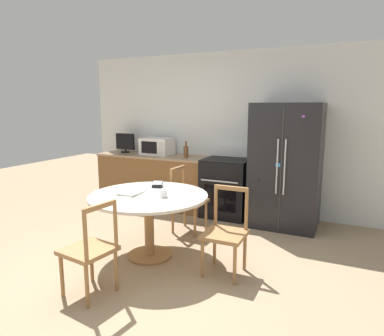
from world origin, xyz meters
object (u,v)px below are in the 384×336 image
object	(u,v)px
oven_range	(227,187)
candle_glass	(163,194)
dining_chair_far	(188,201)
countertop_tv	(125,142)
refrigerator	(286,166)
microwave	(157,146)
counter_bottle	(186,151)
wallet	(158,185)
dining_chair_right	(225,233)
dining_chair_near	(90,250)

from	to	relation	value
oven_range	candle_glass	world-z (taller)	oven_range
oven_range	dining_chair_far	size ratio (longest dim) A/B	1.20
countertop_tv	refrigerator	bearing A→B (deg)	-2.35
microwave	counter_bottle	distance (m)	0.61
countertop_tv	wallet	bearing A→B (deg)	-43.97
dining_chair_right	dining_chair_near	size ratio (longest dim) A/B	1.00
oven_range	dining_chair_near	xyz separation A→B (m)	(-0.35, -2.76, -0.03)
counter_bottle	dining_chair_far	world-z (taller)	counter_bottle
dining_chair_right	dining_chair_near	distance (m)	1.35
countertop_tv	wallet	distance (m)	2.22
oven_range	dining_chair_right	world-z (taller)	oven_range
wallet	refrigerator	bearing A→B (deg)	47.10
candle_glass	dining_chair_right	bearing A→B (deg)	1.71
dining_chair_near	wallet	xyz separation A→B (m)	(-0.05, 1.29, 0.34)
microwave	wallet	bearing A→B (deg)	-59.21
microwave	dining_chair_right	world-z (taller)	microwave
refrigerator	wallet	xyz separation A→B (m)	(-1.31, -1.41, -0.12)
oven_range	dining_chair_far	bearing A→B (deg)	-106.04
microwave	candle_glass	world-z (taller)	microwave
refrigerator	dining_chair_right	size ratio (longest dim) A/B	1.97
counter_bottle	candle_glass	bearing A→B (deg)	-71.31
dining_chair_near	dining_chair_far	size ratio (longest dim) A/B	1.00
microwave	countertop_tv	bearing A→B (deg)	-178.57
oven_range	wallet	world-z (taller)	oven_range
microwave	oven_range	bearing A→B (deg)	-3.06
countertop_tv	dining_chair_far	xyz separation A→B (m)	(1.72, -0.95, -0.65)
oven_range	dining_chair_far	distance (m)	0.93
dining_chair_far	candle_glass	size ratio (longest dim) A/B	9.50
microwave	dining_chair_far	xyz separation A→B (m)	(1.06, -0.97, -0.61)
dining_chair_far	dining_chair_right	bearing A→B (deg)	46.00
dining_chair_right	dining_chair_far	distance (m)	1.29
microwave	candle_glass	size ratio (longest dim) A/B	5.49
dining_chair_right	candle_glass	bearing A→B (deg)	1.61
microwave	counter_bottle	bearing A→B (deg)	-8.39
oven_range	counter_bottle	size ratio (longest dim) A/B	4.04
candle_glass	wallet	world-z (taller)	candle_glass
dining_chair_near	countertop_tv	bearing A→B (deg)	38.18
refrigerator	wallet	distance (m)	1.93
microwave	refrigerator	bearing A→B (deg)	-3.47
refrigerator	countertop_tv	bearing A→B (deg)	177.65
microwave	countertop_tv	distance (m)	0.66
countertop_tv	candle_glass	size ratio (longest dim) A/B	3.91
dining_chair_near	wallet	world-z (taller)	dining_chair_near
counter_bottle	dining_chair_right	xyz separation A→B (m)	(1.34, -1.81, -0.57)
dining_chair_near	refrigerator	bearing A→B (deg)	-16.96
oven_range	candle_glass	distance (m)	1.88
dining_chair_far	wallet	bearing A→B (deg)	-10.81
dining_chair_far	candle_glass	xyz separation A→B (m)	(0.17, -0.96, 0.35)
countertop_tv	wallet	size ratio (longest dim) A/B	2.38
dining_chair_near	counter_bottle	bearing A→B (deg)	15.71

